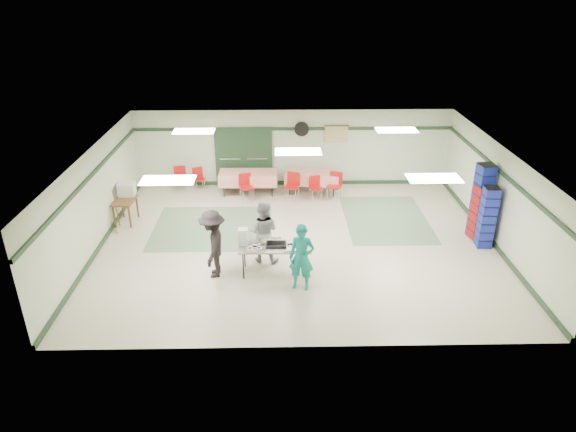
{
  "coord_description": "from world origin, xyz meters",
  "views": [
    {
      "loc": [
        -0.53,
        -12.79,
        6.83
      ],
      "look_at": [
        -0.27,
        -0.3,
        0.97
      ],
      "focal_mm": 32.0,
      "sensor_mm": 36.0,
      "label": 1
    }
  ],
  "objects_px": {
    "volunteer_grey": "(263,232)",
    "volunteer_dark": "(213,244)",
    "crate_stack_blue_b": "(487,217)",
    "chair_b": "(293,183)",
    "dining_table_b": "(248,177)",
    "chair_loose_a": "(198,176)",
    "chair_a": "(315,185)",
    "chair_d": "(246,184)",
    "chair_c": "(335,183)",
    "printer_table": "(125,203)",
    "volunteer_teal": "(302,257)",
    "crate_stack_red": "(480,212)",
    "broom": "(116,210)",
    "chair_loose_b": "(180,176)",
    "serving_table": "(275,247)",
    "crate_stack_blue_a": "(481,202)",
    "office_printer": "(127,189)",
    "dining_table_a": "(312,177)"
  },
  "relations": [
    {
      "from": "volunteer_grey",
      "to": "dining_table_a",
      "type": "xyz_separation_m",
      "value": [
        1.58,
        4.66,
        -0.28
      ]
    },
    {
      "from": "crate_stack_red",
      "to": "volunteer_grey",
      "type": "bearing_deg",
      "value": -169.15
    },
    {
      "from": "chair_c",
      "to": "printer_table",
      "type": "xyz_separation_m",
      "value": [
        -6.52,
        -1.69,
        0.07
      ]
    },
    {
      "from": "broom",
      "to": "volunteer_teal",
      "type": "bearing_deg",
      "value": -40.55
    },
    {
      "from": "dining_table_a",
      "to": "broom",
      "type": "relative_size",
      "value": 1.47
    },
    {
      "from": "volunteer_teal",
      "to": "chair_c",
      "type": "bearing_deg",
      "value": 88.68
    },
    {
      "from": "crate_stack_blue_b",
      "to": "printer_table",
      "type": "bearing_deg",
      "value": 170.39
    },
    {
      "from": "chair_a",
      "to": "crate_stack_blue_b",
      "type": "bearing_deg",
      "value": -50.36
    },
    {
      "from": "serving_table",
      "to": "chair_loose_b",
      "type": "height_order",
      "value": "chair_loose_b"
    },
    {
      "from": "chair_a",
      "to": "broom",
      "type": "xyz_separation_m",
      "value": [
        -5.94,
        -2.26,
        0.18
      ]
    },
    {
      "from": "broom",
      "to": "crate_stack_blue_b",
      "type": "bearing_deg",
      "value": -15.86
    },
    {
      "from": "chair_b",
      "to": "volunteer_dark",
      "type": "bearing_deg",
      "value": -95.82
    },
    {
      "from": "serving_table",
      "to": "crate_stack_blue_b",
      "type": "relative_size",
      "value": 1.03
    },
    {
      "from": "chair_a",
      "to": "chair_b",
      "type": "relative_size",
      "value": 0.87
    },
    {
      "from": "chair_b",
      "to": "chair_c",
      "type": "xyz_separation_m",
      "value": [
        1.41,
        -0.0,
        0.0
      ]
    },
    {
      "from": "chair_d",
      "to": "chair_c",
      "type": "bearing_deg",
      "value": -20.04
    },
    {
      "from": "chair_d",
      "to": "crate_stack_blue_b",
      "type": "height_order",
      "value": "crate_stack_blue_b"
    },
    {
      "from": "dining_table_a",
      "to": "crate_stack_blue_b",
      "type": "distance_m",
      "value": 6.03
    },
    {
      "from": "printer_table",
      "to": "volunteer_teal",
      "type": "bearing_deg",
      "value": -32.48
    },
    {
      "from": "chair_c",
      "to": "chair_d",
      "type": "relative_size",
      "value": 1.04
    },
    {
      "from": "volunteer_grey",
      "to": "dining_table_a",
      "type": "relative_size",
      "value": 0.88
    },
    {
      "from": "volunteer_grey",
      "to": "volunteer_dark",
      "type": "bearing_deg",
      "value": 42.13
    },
    {
      "from": "chair_d",
      "to": "crate_stack_blue_b",
      "type": "relative_size",
      "value": 0.51
    },
    {
      "from": "volunteer_dark",
      "to": "chair_b",
      "type": "relative_size",
      "value": 1.89
    },
    {
      "from": "chair_c",
      "to": "crate_stack_blue_b",
      "type": "distance_m",
      "value": 5.12
    },
    {
      "from": "chair_loose_a",
      "to": "crate_stack_red",
      "type": "distance_m",
      "value": 9.32
    },
    {
      "from": "volunteer_grey",
      "to": "volunteer_teal",
      "type": "bearing_deg",
      "value": 136.96
    },
    {
      "from": "volunteer_grey",
      "to": "dining_table_b",
      "type": "height_order",
      "value": "volunteer_grey"
    },
    {
      "from": "chair_d",
      "to": "broom",
      "type": "height_order",
      "value": "broom"
    },
    {
      "from": "printer_table",
      "to": "crate_stack_blue_a",
      "type": "bearing_deg",
      "value": -3.07
    },
    {
      "from": "volunteer_grey",
      "to": "chair_d",
      "type": "height_order",
      "value": "volunteer_grey"
    },
    {
      "from": "chair_c",
      "to": "crate_stack_red",
      "type": "bearing_deg",
      "value": -13.3
    },
    {
      "from": "chair_loose_a",
      "to": "crate_stack_blue_b",
      "type": "height_order",
      "value": "crate_stack_blue_b"
    },
    {
      "from": "serving_table",
      "to": "dining_table_b",
      "type": "xyz_separation_m",
      "value": [
        -0.93,
        5.28,
        -0.15
      ]
    },
    {
      "from": "volunteer_dark",
      "to": "dining_table_a",
      "type": "height_order",
      "value": "volunteer_dark"
    },
    {
      "from": "volunteer_teal",
      "to": "dining_table_a",
      "type": "xyz_separation_m",
      "value": [
        0.64,
        6.0,
        -0.26
      ]
    },
    {
      "from": "volunteer_dark",
      "to": "chair_b",
      "type": "xyz_separation_m",
      "value": [
        2.1,
        4.8,
        -0.31
      ]
    },
    {
      "from": "volunteer_dark",
      "to": "chair_loose_a",
      "type": "bearing_deg",
      "value": -168.23
    },
    {
      "from": "chair_b",
      "to": "chair_loose_a",
      "type": "xyz_separation_m",
      "value": [
        -3.28,
        0.95,
        -0.09
      ]
    },
    {
      "from": "crate_stack_red",
      "to": "dining_table_b",
      "type": "bearing_deg",
      "value": 152.45
    },
    {
      "from": "volunteer_grey",
      "to": "crate_stack_blue_b",
      "type": "xyz_separation_m",
      "value": [
        6.08,
        0.66,
        0.03
      ]
    },
    {
      "from": "dining_table_b",
      "to": "chair_c",
      "type": "xyz_separation_m",
      "value": [
        2.92,
        -0.57,
        0.0
      ]
    },
    {
      "from": "printer_table",
      "to": "office_printer",
      "type": "relative_size",
      "value": 1.93
    },
    {
      "from": "chair_b",
      "to": "chair_loose_b",
      "type": "xyz_separation_m",
      "value": [
        -3.89,
        0.85,
        -0.04
      ]
    },
    {
      "from": "crate_stack_blue_b",
      "to": "chair_b",
      "type": "bearing_deg",
      "value": 146.47
    },
    {
      "from": "chair_b",
      "to": "printer_table",
      "type": "relative_size",
      "value": 0.99
    },
    {
      "from": "volunteer_grey",
      "to": "chair_loose_a",
      "type": "xyz_separation_m",
      "value": [
        -2.39,
        5.04,
        -0.37
      ]
    },
    {
      "from": "dining_table_b",
      "to": "chair_loose_a",
      "type": "bearing_deg",
      "value": 168.28
    },
    {
      "from": "chair_loose_b",
      "to": "crate_stack_red",
      "type": "distance_m",
      "value": 9.84
    },
    {
      "from": "dining_table_a",
      "to": "broom",
      "type": "distance_m",
      "value": 6.53
    }
  ]
}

